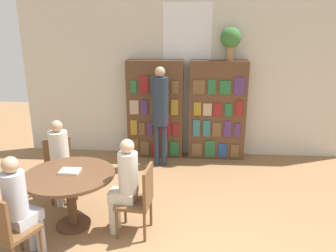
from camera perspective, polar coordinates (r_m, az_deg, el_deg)
wall_back at (r=6.37m, az=3.27°, el=8.20°), size 6.40×0.07×3.00m
bookshelf_left at (r=6.33m, az=-2.22°, el=2.90°), size 1.06×0.34×1.88m
bookshelf_right at (r=6.31m, az=8.54°, el=2.68°), size 1.06×0.34×1.88m
flower_vase at (r=6.15m, az=10.87°, el=14.67°), size 0.36×0.36×0.58m
reading_table at (r=4.30m, az=-16.73°, el=-9.55°), size 1.12×1.12×0.73m
chair_near_camera at (r=3.86m, az=-26.22°, el=-15.69°), size 0.53×0.53×0.88m
chair_left_side at (r=5.16m, az=-18.37°, el=-6.50°), size 0.55×0.55×0.88m
chair_far_side at (r=4.05m, az=-4.88°, el=-12.27°), size 0.44×0.44×0.88m
seated_reader_left at (r=4.92m, az=-18.27°, el=-5.14°), size 0.39×0.41×1.21m
seated_reader_right at (r=4.01m, az=-7.55°, el=-9.62°), size 0.37×0.27×1.22m
seated_reader_back at (r=3.86m, az=-24.36°, el=-12.18°), size 0.35×0.39×1.22m
librarian_standing at (r=5.79m, az=-1.35°, el=3.34°), size 0.29×0.56×1.82m
open_book_on_table at (r=4.27m, az=-16.69°, el=-7.55°), size 0.24×0.18×0.03m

